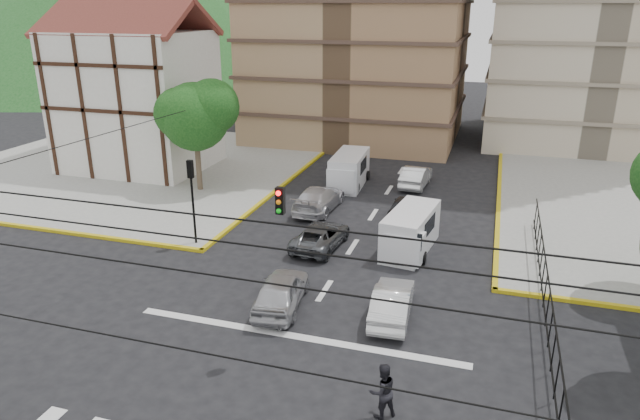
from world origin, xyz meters
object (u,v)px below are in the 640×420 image
at_px(van_right_lane, 410,233).
at_px(van_left_lane, 348,171).
at_px(car_white_front_right, 392,302).
at_px(pedestrian_crosswalk, 382,391).
at_px(traffic_light_nw, 192,188).
at_px(car_silver_front_left, 281,291).

height_order(van_right_lane, van_left_lane, van_left_lane).
bearing_deg(car_white_front_right, pedestrian_crosswalk, 93.77).
bearing_deg(traffic_light_nw, car_silver_front_left, -35.61).
xyz_separation_m(van_right_lane, van_left_lane, (-5.70, 9.77, 0.05)).
bearing_deg(van_right_lane, van_left_lane, 127.89).
relative_size(traffic_light_nw, pedestrian_crosswalk, 2.45).
bearing_deg(traffic_light_nw, pedestrian_crosswalk, -40.24).
relative_size(traffic_light_nw, van_right_lane, 0.89).
distance_m(car_silver_front_left, car_white_front_right, 4.54).
height_order(van_right_lane, car_white_front_right, van_right_lane).
xyz_separation_m(traffic_light_nw, car_white_front_right, (11.01, -4.12, -2.43)).
xyz_separation_m(traffic_light_nw, pedestrian_crosswalk, (11.77, -9.96, -2.21)).
xyz_separation_m(traffic_light_nw, car_silver_front_left, (6.50, -4.66, -2.38)).
relative_size(van_right_lane, car_white_front_right, 1.19).
bearing_deg(van_right_lane, traffic_light_nw, -159.54).
xyz_separation_m(van_right_lane, car_white_front_right, (0.34, -6.55, -0.35)).
height_order(traffic_light_nw, van_left_lane, traffic_light_nw).
distance_m(traffic_light_nw, car_white_front_right, 12.00).
bearing_deg(car_white_front_right, traffic_light_nw, -24.24).
bearing_deg(pedestrian_crosswalk, car_silver_front_left, -83.38).
distance_m(van_right_lane, van_left_lane, 11.31).
bearing_deg(van_left_lane, van_right_lane, -62.51).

